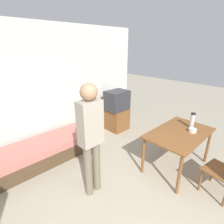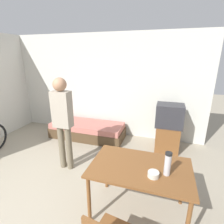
{
  "view_description": "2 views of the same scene",
  "coord_description": "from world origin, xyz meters",
  "px_view_note": "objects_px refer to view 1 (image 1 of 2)",
  "views": [
    {
      "loc": [
        -1.24,
        -0.37,
        2.24
      ],
      "look_at": [
        0.82,
        1.8,
        1.1
      ],
      "focal_mm": 28.0,
      "sensor_mm": 36.0,
      "label": 1
    },
    {
      "loc": [
        1.84,
        -1.14,
        2.16
      ],
      "look_at": [
        0.85,
        2.0,
        1.08
      ],
      "focal_mm": 28.0,
      "sensor_mm": 36.0,
      "label": 2
    }
  ],
  "objects_px": {
    "daybed": "(46,150)",
    "tv": "(117,111)",
    "thermos_flask": "(192,120)",
    "dining_table": "(179,136)",
    "mate_bowl": "(193,130)",
    "person_standing": "(91,133)"
  },
  "relations": [
    {
      "from": "dining_table",
      "to": "mate_bowl",
      "type": "height_order",
      "value": "mate_bowl"
    },
    {
      "from": "person_standing",
      "to": "thermos_flask",
      "type": "xyz_separation_m",
      "value": [
        1.87,
        -0.68,
        -0.13
      ]
    },
    {
      "from": "person_standing",
      "to": "thermos_flask",
      "type": "relative_size",
      "value": 5.91
    },
    {
      "from": "tv",
      "to": "person_standing",
      "type": "relative_size",
      "value": 0.62
    },
    {
      "from": "daybed",
      "to": "dining_table",
      "type": "height_order",
      "value": "dining_table"
    },
    {
      "from": "daybed",
      "to": "person_standing",
      "type": "relative_size",
      "value": 1.11
    },
    {
      "from": "tv",
      "to": "mate_bowl",
      "type": "xyz_separation_m",
      "value": [
        -0.18,
        -2.13,
        0.24
      ]
    },
    {
      "from": "daybed",
      "to": "person_standing",
      "type": "xyz_separation_m",
      "value": [
        0.19,
        -1.37,
        0.86
      ]
    },
    {
      "from": "tv",
      "to": "daybed",
      "type": "bearing_deg",
      "value": 179.58
    },
    {
      "from": "daybed",
      "to": "tv",
      "type": "xyz_separation_m",
      "value": [
        2.08,
        -0.02,
        0.35
      ]
    },
    {
      "from": "tv",
      "to": "thermos_flask",
      "type": "bearing_deg",
      "value": -90.74
    },
    {
      "from": "mate_bowl",
      "to": "dining_table",
      "type": "bearing_deg",
      "value": 139.75
    },
    {
      "from": "dining_table",
      "to": "tv",
      "type": "bearing_deg",
      "value": 79.8
    },
    {
      "from": "daybed",
      "to": "dining_table",
      "type": "bearing_deg",
      "value": -49.17
    },
    {
      "from": "dining_table",
      "to": "mate_bowl",
      "type": "relative_size",
      "value": 9.54
    },
    {
      "from": "daybed",
      "to": "mate_bowl",
      "type": "height_order",
      "value": "mate_bowl"
    },
    {
      "from": "tv",
      "to": "person_standing",
      "type": "height_order",
      "value": "person_standing"
    },
    {
      "from": "daybed",
      "to": "thermos_flask",
      "type": "height_order",
      "value": "thermos_flask"
    },
    {
      "from": "tv",
      "to": "thermos_flask",
      "type": "height_order",
      "value": "tv"
    },
    {
      "from": "thermos_flask",
      "to": "person_standing",
      "type": "bearing_deg",
      "value": 159.84
    },
    {
      "from": "daybed",
      "to": "person_standing",
      "type": "distance_m",
      "value": 1.62
    },
    {
      "from": "daybed",
      "to": "tv",
      "type": "distance_m",
      "value": 2.11
    }
  ]
}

